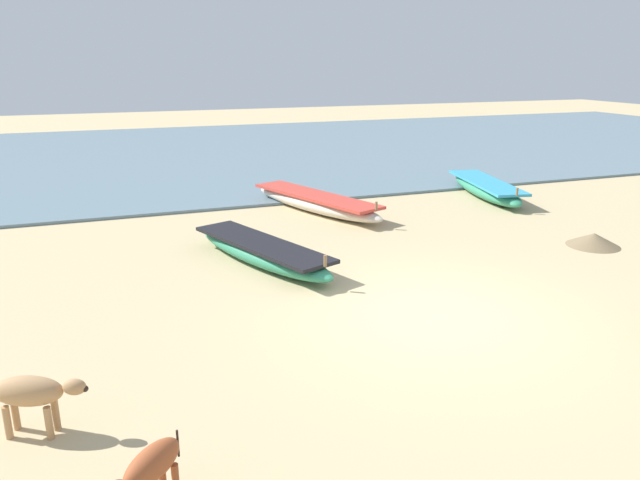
% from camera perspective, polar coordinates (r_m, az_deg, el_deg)
% --- Properties ---
extents(ground, '(80.00, 80.00, 0.00)m').
position_cam_1_polar(ground, '(9.63, 10.60, -7.06)').
color(ground, tan).
extents(sea_water, '(60.00, 20.00, 0.08)m').
position_cam_1_polar(sea_water, '(26.08, -9.83, 8.20)').
color(sea_water, slate).
rests_on(sea_water, ground).
extents(fishing_boat_2, '(1.78, 4.25, 0.66)m').
position_cam_1_polar(fishing_boat_2, '(18.06, 15.45, 4.75)').
color(fishing_boat_2, '#338C66').
rests_on(fishing_boat_2, ground).
extents(fishing_boat_3, '(2.52, 4.81, 0.64)m').
position_cam_1_polar(fishing_boat_3, '(15.77, -0.41, 3.62)').
color(fishing_boat_3, beige).
rests_on(fishing_boat_3, ground).
extents(fishing_boat_4, '(2.26, 4.10, 0.63)m').
position_cam_1_polar(fishing_boat_4, '(11.79, -5.51, -1.10)').
color(fishing_boat_4, '#338C66').
rests_on(fishing_boat_4, ground).
extents(calf_near_rust, '(0.78, 0.79, 0.62)m').
position_cam_1_polar(calf_near_rust, '(5.78, -15.82, -20.06)').
color(calf_near_rust, '#9E4C28').
rests_on(calf_near_rust, ground).
extents(calf_far_tan, '(1.02, 0.58, 0.68)m').
position_cam_1_polar(calf_far_tan, '(7.17, -25.65, -12.95)').
color(calf_far_tan, tan).
rests_on(calf_far_tan, ground).
extents(debris_pile_0, '(1.56, 1.56, 0.28)m').
position_cam_1_polar(debris_pile_0, '(14.12, 24.50, 0.04)').
color(debris_pile_0, '#7A6647').
rests_on(debris_pile_0, ground).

